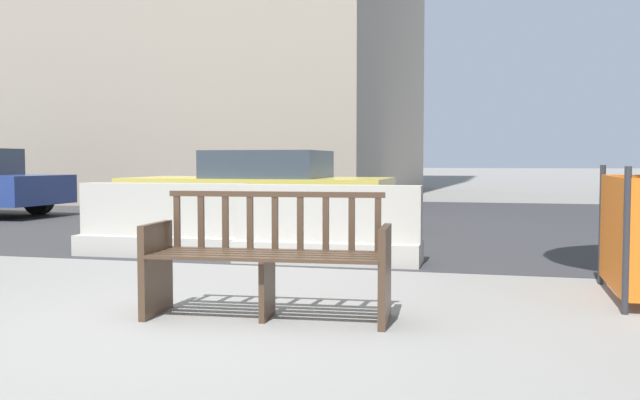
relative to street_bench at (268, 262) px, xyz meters
The scene contains 6 objects.
ground_plane 0.67m from the street_bench, 135.12° to the right, with size 200.00×200.00×0.00m, color gray.
street_asphalt 8.34m from the street_bench, 92.61° to the left, with size 120.00×12.00×0.01m, color #333335.
street_bench is the anchor object (origin of this frame).
jersey_barrier_centre 2.76m from the street_bench, 94.68° to the left, with size 2.02×0.74×0.84m.
jersey_barrier_left 3.61m from the street_bench, 127.92° to the left, with size 2.01×0.72×0.84m.
car_taxi_near 6.78m from the street_bench, 109.40° to the left, with size 4.29×2.04×1.26m.
Camera 1 is at (1.95, -4.33, 1.11)m, focal length 40.00 mm.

